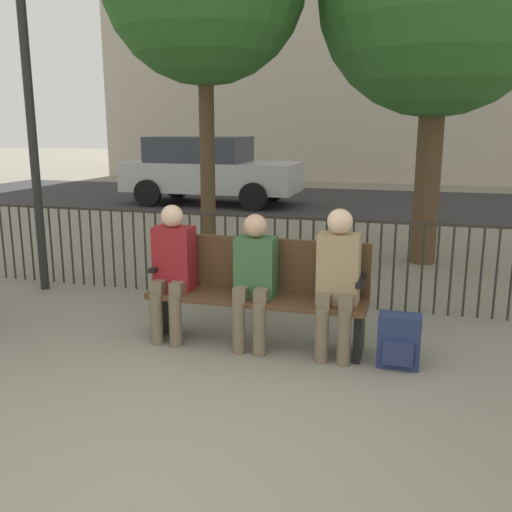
# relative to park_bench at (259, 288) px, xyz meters

# --- Properties ---
(ground_plane) EXTENTS (80.00, 80.00, 0.00)m
(ground_plane) POSITION_rel_park_bench_xyz_m (0.00, -2.29, -0.50)
(ground_plane) COLOR gray
(park_bench) EXTENTS (1.91, 0.45, 0.92)m
(park_bench) POSITION_rel_park_bench_xyz_m (0.00, 0.00, 0.00)
(park_bench) COLOR #4C331E
(park_bench) RESTS_ON ground
(seated_person_0) EXTENTS (0.34, 0.39, 1.21)m
(seated_person_0) POSITION_rel_park_bench_xyz_m (-0.75, -0.13, 0.18)
(seated_person_0) COLOR brown
(seated_person_0) RESTS_ON ground
(seated_person_1) EXTENTS (0.34, 0.39, 1.16)m
(seated_person_1) POSITION_rel_park_bench_xyz_m (0.00, -0.13, 0.15)
(seated_person_1) COLOR brown
(seated_person_1) RESTS_ON ground
(seated_person_2) EXTENTS (0.34, 0.39, 1.24)m
(seated_person_2) POSITION_rel_park_bench_xyz_m (0.71, -0.13, 0.19)
(seated_person_2) COLOR brown
(seated_person_2) RESTS_ON ground
(backpack) EXTENTS (0.33, 0.22, 0.43)m
(backpack) POSITION_rel_park_bench_xyz_m (1.22, -0.22, -0.29)
(backpack) COLOR navy
(backpack) RESTS_ON ground
(fence_railing) EXTENTS (9.01, 0.03, 0.95)m
(fence_railing) POSITION_rel_park_bench_xyz_m (-0.02, 1.21, 0.06)
(fence_railing) COLOR #2D2823
(fence_railing) RESTS_ON ground
(lamp_post) EXTENTS (0.28, 0.28, 4.20)m
(lamp_post) POSITION_rel_park_bench_xyz_m (-2.88, 0.92, 2.23)
(lamp_post) COLOR black
(lamp_post) RESTS_ON ground
(street_surface) EXTENTS (24.00, 6.00, 0.01)m
(street_surface) POSITION_rel_park_bench_xyz_m (0.00, 9.71, -0.49)
(street_surface) COLOR #2B2B2D
(street_surface) RESTS_ON ground
(parked_car_0) EXTENTS (4.20, 1.94, 1.62)m
(parked_car_0) POSITION_rel_park_bench_xyz_m (-3.65, 8.48, 0.34)
(parked_car_0) COLOR #B7B7BC
(parked_car_0) RESTS_ON ground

